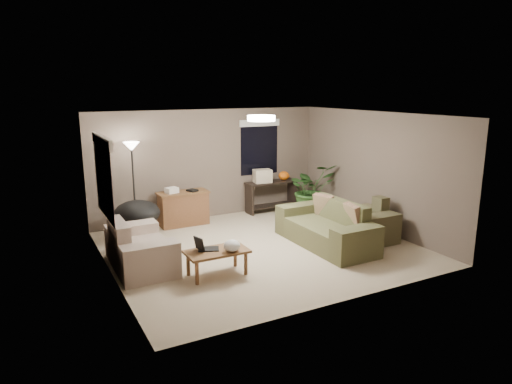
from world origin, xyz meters
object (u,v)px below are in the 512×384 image
papasan_chair (137,217)px  cat_scratching_post (342,216)px  loveseat (139,251)px  console_table (271,194)px  floor_lamp (132,157)px  armchair (366,226)px  houseplant (311,194)px  desk (183,208)px  main_sofa (327,230)px  coffee_table (217,254)px

papasan_chair → cat_scratching_post: size_ratio=1.99×
loveseat → console_table: 4.30m
loveseat → floor_lamp: bearing=77.9°
armchair → houseplant: bearing=86.1°
armchair → loveseat: bearing=170.8°
loveseat → desk: bearing=53.5°
armchair → floor_lamp: floor_lamp is taller
houseplant → desk: bearing=169.1°
main_sofa → armchair: 0.85m
houseplant → papasan_chair: bearing=179.5°
main_sofa → floor_lamp: bearing=141.6°
papasan_chair → houseplant: size_ratio=0.81×
console_table → cat_scratching_post: 1.97m
loveseat → houseplant: houseplant is taller
desk → houseplant: (3.00, -0.58, 0.10)m
desk → console_table: same height
main_sofa → armchair: (0.84, -0.16, 0.00)m
main_sofa → loveseat: size_ratio=1.38×
armchair → cat_scratching_post: 1.02m
coffee_table → floor_lamp: 3.14m
armchair → desk: bearing=136.5°
papasan_chair → houseplant: bearing=-0.5°
console_table → floor_lamp: 3.55m
console_table → cat_scratching_post: (0.77, -1.79, -0.22)m
loveseat → houseplant: size_ratio=1.30×
papasan_chair → cat_scratching_post: (4.19, -1.17, -0.25)m
houseplant → armchair: bearing=-93.9°
coffee_table → floor_lamp: (-0.63, 2.82, 1.24)m
coffee_table → papasan_chair: bearing=106.3°
desk → cat_scratching_post: 3.50m
desk → console_table: bearing=2.0°
papasan_chair → cat_scratching_post: papasan_chair is taller
loveseat → coffee_table: (1.04, -0.91, 0.06)m
houseplant → floor_lamp: bearing=173.3°
console_table → cat_scratching_post: bearing=-66.7°
houseplant → cat_scratching_post: houseplant is taller
floor_lamp → desk: bearing=5.1°
console_table → main_sofa: bearing=-95.7°
armchair → floor_lamp: (-3.93, 2.61, 1.30)m
console_table → houseplant: houseplant is taller
loveseat → coffee_table: 1.38m
armchair → cat_scratching_post: (0.20, 0.99, -0.08)m
armchair → cat_scratching_post: armchair is taller
papasan_chair → cat_scratching_post: bearing=-15.6°
armchair → houseplant: houseplant is taller
desk → papasan_chair: papasan_chair is taller
console_table → floor_lamp: (-3.35, -0.18, 1.16)m
main_sofa → console_table: main_sofa is taller
floor_lamp → cat_scratching_post: bearing=-21.4°
loveseat → houseplant: 4.70m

